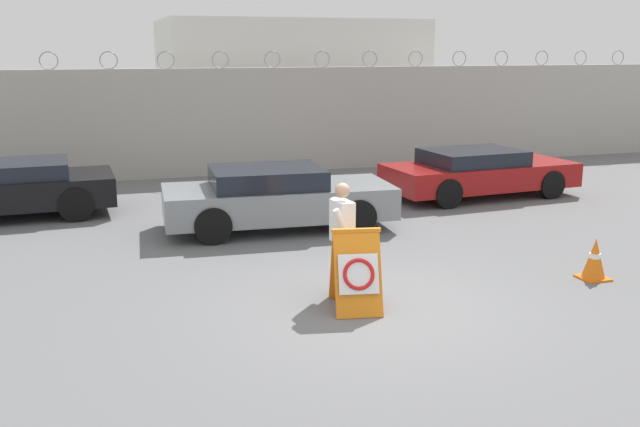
% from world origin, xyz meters
% --- Properties ---
extents(ground_plane, '(90.00, 90.00, 0.00)m').
position_xyz_m(ground_plane, '(0.00, 0.00, 0.00)').
color(ground_plane, slate).
extents(perimeter_wall, '(36.00, 0.30, 3.41)m').
position_xyz_m(perimeter_wall, '(-0.00, 11.15, 1.49)').
color(perimeter_wall, '#ADA8A0').
rests_on(perimeter_wall, ground_plane).
extents(building_block, '(8.43, 5.44, 4.40)m').
position_xyz_m(building_block, '(3.14, 15.60, 2.20)').
color(building_block, silver).
rests_on(building_block, ground_plane).
extents(barricade_sign, '(0.79, 0.95, 1.13)m').
position_xyz_m(barricade_sign, '(-0.25, 0.03, 0.56)').
color(barricade_sign, orange).
rests_on(barricade_sign, ground_plane).
extents(security_guard, '(0.37, 0.63, 1.66)m').
position_xyz_m(security_guard, '(-0.25, 0.62, 0.91)').
color(security_guard, black).
rests_on(security_guard, ground_plane).
extents(traffic_cone_near, '(0.42, 0.42, 0.65)m').
position_xyz_m(traffic_cone_near, '(3.72, 0.11, 0.32)').
color(traffic_cone_near, orange).
rests_on(traffic_cone_near, ground_plane).
extents(parked_car_front_coupe, '(4.38, 2.10, 1.18)m').
position_xyz_m(parked_car_front_coupe, '(-5.25, 7.40, 0.62)').
color(parked_car_front_coupe, black).
rests_on(parked_car_front_coupe, ground_plane).
extents(parked_car_rear_sedan, '(4.57, 2.17, 1.23)m').
position_xyz_m(parked_car_rear_sedan, '(-0.15, 4.70, 0.63)').
color(parked_car_rear_sedan, black).
rests_on(parked_car_rear_sedan, ground_plane).
extents(parked_car_far_side, '(4.69, 2.17, 1.14)m').
position_xyz_m(parked_car_far_side, '(5.25, 6.23, 0.59)').
color(parked_car_far_side, black).
rests_on(parked_car_far_side, ground_plane).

